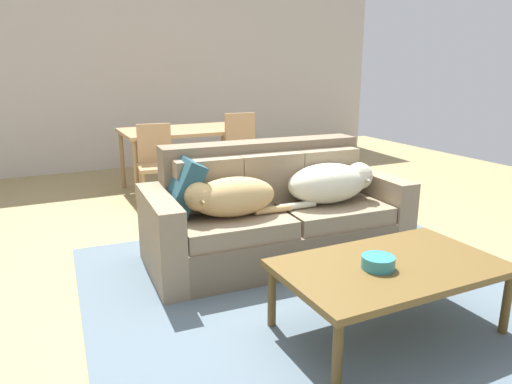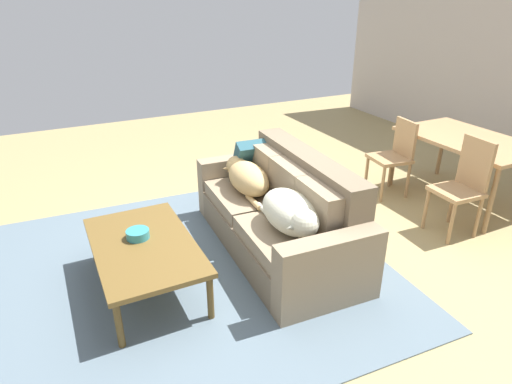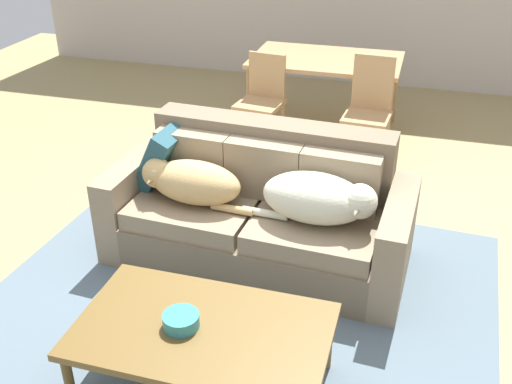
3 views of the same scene
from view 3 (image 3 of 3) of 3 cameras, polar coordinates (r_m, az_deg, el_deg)
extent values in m
plane|color=tan|center=(4.31, -1.00, -5.45)|extent=(10.00, 10.00, 0.00)
cube|color=slate|center=(3.61, -3.54, -13.46)|extent=(3.26, 3.40, 0.01)
cube|color=#776650|center=(4.13, 0.15, -4.56)|extent=(1.71, 0.96, 0.31)
cube|color=gray|center=(4.15, -5.28, -0.97)|extent=(0.85, 0.88, 0.13)
cube|color=gray|center=(3.92, 5.93, -2.96)|extent=(0.85, 0.88, 0.13)
cube|color=#776650|center=(4.14, 1.59, 3.71)|extent=(1.68, 0.33, 0.46)
cube|color=gray|center=(4.17, -6.00, 3.17)|extent=(0.52, 0.19, 0.39)
cube|color=gray|center=(4.00, 0.75, 2.13)|extent=(0.52, 0.19, 0.39)
cube|color=gray|center=(3.88, 8.00, 0.99)|extent=(0.52, 0.19, 0.39)
cube|color=gray|center=(4.40, -11.27, -0.63)|extent=(0.22, 0.88, 0.62)
cube|color=gray|center=(3.90, 13.11, -5.00)|extent=(0.22, 0.88, 0.62)
ellipsoid|color=tan|center=(3.97, -5.78, 0.91)|extent=(0.65, 0.36, 0.29)
sphere|color=tan|center=(4.04, -9.37, 1.81)|extent=(0.20, 0.20, 0.20)
cone|color=#9D8151|center=(3.98, -9.97, 1.11)|extent=(0.10, 0.12, 0.09)
cylinder|color=tan|center=(3.87, -2.27, -1.64)|extent=(0.29, 0.06, 0.05)
ellipsoid|color=silver|center=(3.75, 5.60, -0.54)|extent=(0.69, 0.42, 0.31)
sphere|color=silver|center=(3.67, 9.84, -0.88)|extent=(0.22, 0.22, 0.22)
cone|color=#AAA993|center=(3.60, 9.54, -1.76)|extent=(0.10, 0.12, 0.10)
cylinder|color=silver|center=(3.82, 0.86, -2.02)|extent=(0.30, 0.07, 0.05)
cube|color=#26515D|center=(4.25, -8.76, 3.48)|extent=(0.34, 0.46, 0.45)
cube|color=brown|center=(3.05, -5.10, -13.02)|extent=(1.26, 0.75, 0.04)
cylinder|color=brown|center=(3.61, -11.87, -10.25)|extent=(0.05, 0.05, 0.38)
cylinder|color=brown|center=(3.32, 6.85, -13.93)|extent=(0.05, 0.05, 0.38)
cylinder|color=teal|center=(3.04, -7.15, -12.04)|extent=(0.18, 0.18, 0.07)
cube|color=tan|center=(6.06, 6.71, 12.37)|extent=(1.45, 0.90, 0.04)
cylinder|color=#9A754D|center=(5.95, -0.67, 8.45)|extent=(0.05, 0.05, 0.71)
cylinder|color=#9A754D|center=(5.73, 12.48, 6.94)|extent=(0.05, 0.05, 0.71)
cylinder|color=#9A754D|center=(6.68, 1.34, 10.76)|extent=(0.05, 0.05, 0.71)
cylinder|color=#9A754D|center=(6.49, 13.12, 9.45)|extent=(0.05, 0.05, 0.71)
cube|color=tan|center=(5.65, 0.34, 8.32)|extent=(0.45, 0.45, 0.04)
cube|color=tan|center=(5.73, 1.07, 11.05)|extent=(0.36, 0.08, 0.42)
cylinder|color=#A37C52|center=(5.65, -1.94, 5.77)|extent=(0.04, 0.04, 0.43)
cylinder|color=#A37C52|center=(5.53, 1.27, 5.22)|extent=(0.04, 0.04, 0.43)
cylinder|color=#A37C52|center=(5.94, -0.54, 6.96)|extent=(0.04, 0.04, 0.43)
cylinder|color=#A37C52|center=(5.82, 2.54, 6.46)|extent=(0.04, 0.04, 0.43)
cube|color=tan|center=(5.42, 10.47, 6.97)|extent=(0.43, 0.43, 0.04)
cube|color=tan|center=(5.50, 11.07, 10.20)|extent=(0.36, 0.06, 0.49)
cylinder|color=#A37C52|center=(5.38, 8.14, 4.28)|extent=(0.04, 0.04, 0.43)
cylinder|color=#A37C52|center=(5.34, 11.71, 3.72)|extent=(0.04, 0.04, 0.43)
cylinder|color=#A37C52|center=(5.69, 8.90, 5.61)|extent=(0.04, 0.04, 0.43)
cylinder|color=#A37C52|center=(5.65, 12.28, 5.09)|extent=(0.04, 0.04, 0.43)
camera|label=1|loc=(2.80, -63.06, -7.42)|focal=33.31mm
camera|label=2|loc=(2.68, 70.55, 5.79)|focal=30.90mm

